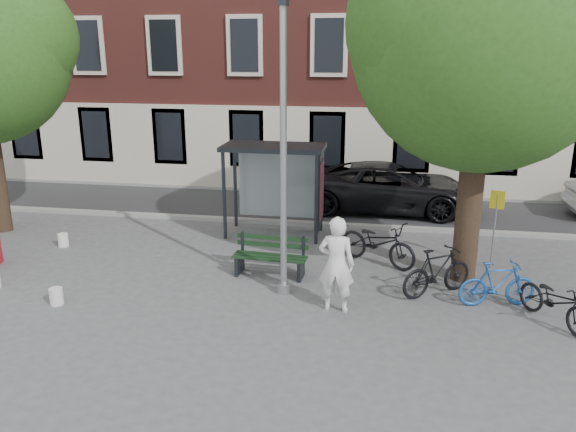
% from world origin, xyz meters
% --- Properties ---
extents(ground, '(90.00, 90.00, 0.00)m').
position_xyz_m(ground, '(0.00, 0.00, 0.00)').
color(ground, '#4C4C4F').
rests_on(ground, ground).
extents(road, '(40.00, 4.00, 0.01)m').
position_xyz_m(road, '(0.00, 7.00, 0.01)').
color(road, '#28282B').
rests_on(road, ground).
extents(curb_near, '(40.00, 0.25, 0.12)m').
position_xyz_m(curb_near, '(0.00, 5.00, 0.06)').
color(curb_near, gray).
rests_on(curb_near, ground).
extents(curb_far, '(40.00, 0.25, 0.12)m').
position_xyz_m(curb_far, '(0.00, 9.00, 0.06)').
color(curb_far, gray).
rests_on(curb_far, ground).
extents(building_row, '(30.00, 8.00, 14.00)m').
position_xyz_m(building_row, '(0.00, 13.00, 7.00)').
color(building_row, brown).
rests_on(building_row, ground).
extents(lamppost, '(0.28, 0.35, 6.11)m').
position_xyz_m(lamppost, '(0.00, 0.00, 2.78)').
color(lamppost, '#9EA0A3').
rests_on(lamppost, ground).
extents(tree_right, '(5.76, 5.60, 8.20)m').
position_xyz_m(tree_right, '(4.01, 1.38, 5.62)').
color(tree_right, black).
rests_on(tree_right, ground).
extents(bus_shelter, '(2.85, 1.45, 2.62)m').
position_xyz_m(bus_shelter, '(-0.61, 4.11, 1.92)').
color(bus_shelter, '#1E2328').
rests_on(bus_shelter, ground).
extents(painter, '(0.77, 0.53, 2.02)m').
position_xyz_m(painter, '(1.20, -0.63, 1.01)').
color(painter, white).
rests_on(painter, ground).
extents(bench, '(1.79, 0.68, 0.91)m').
position_xyz_m(bench, '(-0.50, 0.99, 0.42)').
color(bench, '#1E2328').
rests_on(bench, ground).
extents(bike_a, '(2.21, 1.74, 1.12)m').
position_xyz_m(bike_a, '(2.00, 2.15, 0.56)').
color(bike_a, black).
rests_on(bike_a, ground).
extents(bike_b, '(1.70, 0.83, 0.99)m').
position_xyz_m(bike_b, '(4.51, 0.13, 0.49)').
color(bike_b, '#1C4E9A').
rests_on(bike_b, ground).
extents(bike_c, '(1.48, 1.87, 0.95)m').
position_xyz_m(bike_c, '(5.49, -0.50, 0.48)').
color(bike_c, black).
rests_on(bike_c, ground).
extents(bike_d, '(1.78, 1.46, 1.09)m').
position_xyz_m(bike_d, '(3.31, 0.48, 0.54)').
color(bike_d, black).
rests_on(bike_d, ground).
extents(car_dark, '(5.77, 2.80, 1.58)m').
position_xyz_m(car_dark, '(2.28, 7.13, 0.79)').
color(car_dark, black).
rests_on(car_dark, ground).
extents(bucket_a, '(0.32, 0.32, 0.36)m').
position_xyz_m(bucket_a, '(-4.64, -1.37, 0.18)').
color(bucket_a, silver).
rests_on(bucket_a, ground).
extents(bucket_c, '(0.32, 0.32, 0.36)m').
position_xyz_m(bucket_c, '(-6.49, 2.00, 0.18)').
color(bucket_c, white).
rests_on(bucket_c, ground).
extents(notice_sign, '(0.32, 0.16, 1.96)m').
position_xyz_m(notice_sign, '(4.77, 2.34, 1.43)').
color(notice_sign, '#9EA0A3').
rests_on(notice_sign, ground).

